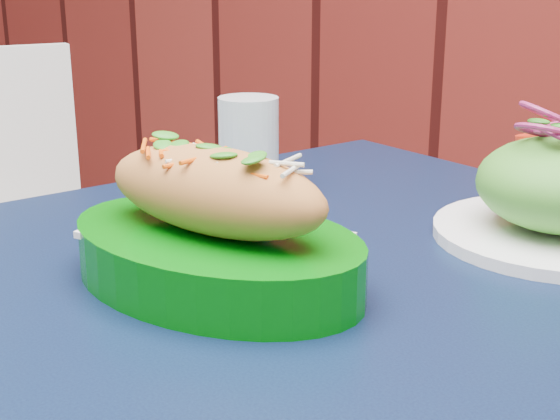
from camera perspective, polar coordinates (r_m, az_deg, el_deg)
The scene contains 3 objects.
cafe_table at distance 0.73m, azimuth 4.15°, elevation -11.15°, with size 0.97×0.97×0.75m.
banh_mi_basket at distance 0.66m, azimuth -4.79°, elevation -1.49°, with size 0.29×0.19×0.13m.
water_glass at distance 0.92m, azimuth -2.30°, elevation 4.71°, with size 0.07×0.07×0.12m, color silver.
Camera 1 is at (0.56, 1.12, 1.01)m, focal length 50.00 mm.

